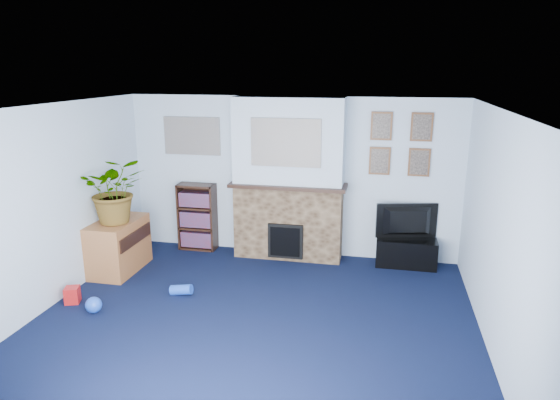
% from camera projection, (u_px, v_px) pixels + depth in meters
% --- Properties ---
extents(floor, '(5.00, 4.50, 0.01)m').
position_uv_depth(floor, '(254.00, 321.00, 5.70)').
color(floor, black).
rests_on(floor, ground).
extents(ceiling, '(5.00, 4.50, 0.01)m').
position_uv_depth(ceiling, '(251.00, 108.00, 5.08)').
color(ceiling, white).
rests_on(ceiling, wall_back).
extents(wall_back, '(5.00, 0.04, 2.40)m').
position_uv_depth(wall_back, '(291.00, 177.00, 7.52)').
color(wall_back, silver).
rests_on(wall_back, ground).
extents(wall_front, '(5.00, 0.04, 2.40)m').
position_uv_depth(wall_front, '(164.00, 321.00, 3.27)').
color(wall_front, silver).
rests_on(wall_front, ground).
extents(wall_left, '(0.04, 4.50, 2.40)m').
position_uv_depth(wall_left, '(48.00, 208.00, 5.89)').
color(wall_left, silver).
rests_on(wall_left, ground).
extents(wall_right, '(0.04, 4.50, 2.40)m').
position_uv_depth(wall_right, '(499.00, 236.00, 4.90)').
color(wall_right, silver).
rests_on(wall_right, ground).
extents(chimney_breast, '(1.72, 0.50, 2.40)m').
position_uv_depth(chimney_breast, '(288.00, 181.00, 7.33)').
color(chimney_breast, brown).
rests_on(chimney_breast, ground).
extents(collage_main, '(1.00, 0.03, 0.68)m').
position_uv_depth(collage_main, '(286.00, 143.00, 6.98)').
color(collage_main, gray).
rests_on(collage_main, chimney_breast).
extents(collage_left, '(0.90, 0.03, 0.58)m').
position_uv_depth(collage_left, '(192.00, 136.00, 7.66)').
color(collage_left, gray).
rests_on(collage_left, wall_back).
extents(portrait_tl, '(0.30, 0.03, 0.40)m').
position_uv_depth(portrait_tl, '(381.00, 126.00, 7.04)').
color(portrait_tl, brown).
rests_on(portrait_tl, wall_back).
extents(portrait_tr, '(0.30, 0.03, 0.40)m').
position_uv_depth(portrait_tr, '(422.00, 127.00, 6.93)').
color(portrait_tr, brown).
rests_on(portrait_tr, wall_back).
extents(portrait_bl, '(0.30, 0.03, 0.40)m').
position_uv_depth(portrait_bl, '(380.00, 161.00, 7.17)').
color(portrait_bl, brown).
rests_on(portrait_bl, wall_back).
extents(portrait_br, '(0.30, 0.03, 0.40)m').
position_uv_depth(portrait_br, '(419.00, 162.00, 7.06)').
color(portrait_br, brown).
rests_on(portrait_br, wall_back).
extents(tv_stand, '(0.86, 0.36, 0.41)m').
position_uv_depth(tv_stand, '(406.00, 251.00, 7.22)').
color(tv_stand, black).
rests_on(tv_stand, ground).
extents(television, '(0.89, 0.32, 0.51)m').
position_uv_depth(television, '(408.00, 222.00, 7.12)').
color(television, black).
rests_on(television, tv_stand).
extents(bookshelf, '(0.58, 0.28, 1.05)m').
position_uv_depth(bookshelf, '(198.00, 218.00, 7.86)').
color(bookshelf, black).
rests_on(bookshelf, ground).
extents(sideboard, '(0.53, 0.95, 0.74)m').
position_uv_depth(sideboard, '(119.00, 247.00, 7.03)').
color(sideboard, '#A36134').
rests_on(sideboard, ground).
extents(potted_plant, '(1.06, 1.01, 0.91)m').
position_uv_depth(potted_plant, '(115.00, 190.00, 6.76)').
color(potted_plant, '#26661E').
rests_on(potted_plant, sideboard).
extents(mantel_clock, '(0.11, 0.07, 0.16)m').
position_uv_depth(mantel_clock, '(287.00, 179.00, 7.28)').
color(mantel_clock, gold).
rests_on(mantel_clock, chimney_breast).
extents(mantel_candle, '(0.05, 0.05, 0.17)m').
position_uv_depth(mantel_candle, '(304.00, 179.00, 7.23)').
color(mantel_candle, '#B2BFC6').
rests_on(mantel_candle, chimney_breast).
extents(mantel_teddy, '(0.14, 0.14, 0.14)m').
position_uv_depth(mantel_teddy, '(248.00, 178.00, 7.40)').
color(mantel_teddy, gray).
rests_on(mantel_teddy, chimney_breast).
extents(mantel_can, '(0.06, 0.06, 0.12)m').
position_uv_depth(mantel_can, '(339.00, 182.00, 7.13)').
color(mantel_can, red).
rests_on(mantel_can, chimney_breast).
extents(green_crate, '(0.40, 0.34, 0.30)m').
position_uv_depth(green_crate, '(115.00, 261.00, 7.07)').
color(green_crate, '#198C26').
rests_on(green_crate, ground).
extents(toy_ball, '(0.19, 0.19, 0.19)m').
position_uv_depth(toy_ball, '(94.00, 306.00, 5.87)').
color(toy_ball, blue).
rests_on(toy_ball, ground).
extents(toy_block, '(0.21, 0.21, 0.20)m').
position_uv_depth(toy_block, '(72.00, 294.00, 6.11)').
color(toy_block, red).
rests_on(toy_block, ground).
extents(toy_tube, '(0.29, 0.13, 0.17)m').
position_uv_depth(toy_tube, '(181.00, 290.00, 6.33)').
color(toy_tube, blue).
rests_on(toy_tube, ground).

